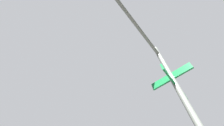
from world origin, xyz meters
The scene contains 1 object.
traffic_signal_near centered at (-5.86, -5.76, 3.93)m, with size 2.23×2.34×5.59m.
Camera 1 is at (-5.12, -4.58, 1.35)m, focal length 23.79 mm.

